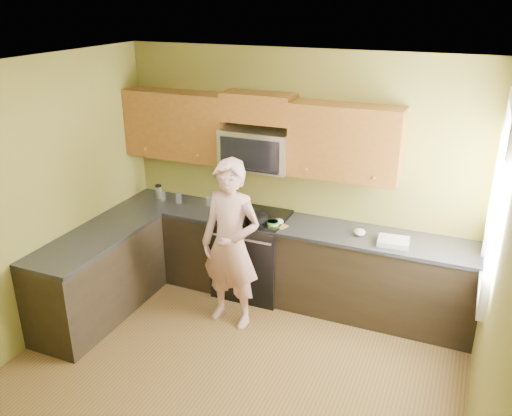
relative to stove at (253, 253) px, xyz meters
The scene contains 26 objects.
floor 1.79m from the stove, 76.57° to the right, with size 4.00×4.00×0.00m, color brown.
ceiling 2.81m from the stove, 76.57° to the right, with size 4.00×4.00×0.00m, color white.
wall_back 1.02m from the stove, 39.09° to the left, with size 4.00×4.00×0.00m, color olive.
wall_left 2.48m from the stove, 133.69° to the right, with size 4.00×4.00×0.00m, color olive.
wall_right 3.05m from the stove, 34.91° to the right, with size 4.00×4.00×0.00m, color olive.
cabinet_back_run 0.40m from the stove, ahead, with size 4.00×0.60×0.88m, color black.
cabinet_left_run 1.69m from the stove, 140.41° to the right, with size 0.60×1.60×0.88m, color black.
countertop_back 0.58m from the stove, ahead, with size 4.00×0.62×0.04m, color black.
countertop_left 1.73m from the stove, 140.19° to the right, with size 0.62×1.60×0.04m, color black.
stove is the anchor object (origin of this frame).
microwave 0.98m from the stove, 90.00° to the left, with size 0.76×0.40×0.42m, color silver, non-canonical shape.
upper_cab_left 1.40m from the stove, behind, with size 1.22×0.33×0.75m, color brown, non-canonical shape.
upper_cab_right 1.36m from the stove, ahead, with size 1.12×0.33×0.75m, color brown, non-canonical shape.
upper_cab_over_mw 1.63m from the stove, 90.00° to the left, with size 0.76×0.33×0.30m, color brown.
window 2.70m from the stove, 11.29° to the right, with size 0.06×1.06×1.66m, color white, non-canonical shape.
woman 0.76m from the stove, 86.36° to the right, with size 0.64×0.42×1.76m, color #DE756F.
frying_pan 0.50m from the stove, 49.41° to the right, with size 0.25×0.43×0.06m, color black, non-canonical shape.
butter_tub 0.57m from the stove, 28.98° to the right, with size 0.12×0.12×0.09m, color #E7EA3D, non-canonical shape.
toast_slice 0.61m from the stove, 18.04° to the right, with size 0.11×0.11×0.01m, color #B27F47.
napkin_a 0.58m from the stove, 12.95° to the right, with size 0.11×0.12×0.06m, color silver.
napkin_b 1.28m from the stove, ahead, with size 0.12×0.13×0.07m, color silver.
dish_towel 1.61m from the stove, ahead, with size 0.30×0.24×0.05m, color silver.
travel_mug 1.35m from the stove, behind, with size 0.08×0.08×0.16m, color silver, non-canonical shape.
glass_a 1.29m from the stove, behind, with size 0.07×0.07×0.12m, color silver.
glass_b 0.79m from the stove, 169.03° to the left, with size 0.07×0.07×0.12m, color silver.
glass_c 1.09m from the stove, behind, with size 0.07×0.07×0.12m, color silver.
Camera 1 is at (1.73, -3.25, 3.21)m, focal length 37.27 mm.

